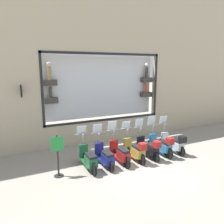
{
  "coord_description": "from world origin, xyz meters",
  "views": [
    {
      "loc": [
        -7.31,
        4.72,
        4.04
      ],
      "look_at": [
        1.9,
        0.33,
        1.94
      ],
      "focal_mm": 35.0,
      "sensor_mm": 36.0,
      "label": 1
    }
  ],
  "objects": [
    {
      "name": "scooter_navy_5",
      "position": [
        0.45,
        1.34,
        0.41
      ],
      "size": [
        1.79,
        0.6,
        1.61
      ],
      "color": "black",
      "rests_on": "ground_plane"
    },
    {
      "name": "scooter_silver_0",
      "position": [
        0.39,
        -2.25,
        0.46
      ],
      "size": [
        1.79,
        0.61,
        1.62
      ],
      "color": "black",
      "rests_on": "ground_plane"
    },
    {
      "name": "ground_plane",
      "position": [
        0.0,
        0.0,
        0.0
      ],
      "size": [
        120.0,
        120.0,
        0.0
      ],
      "primitive_type": "plane",
      "color": "gray"
    },
    {
      "name": "scooter_black_2",
      "position": [
        0.38,
        -0.81,
        0.46
      ],
      "size": [
        1.79,
        0.6,
        1.64
      ],
      "color": "black",
      "rests_on": "ground_plane"
    },
    {
      "name": "scooter_green_6",
      "position": [
        0.45,
        2.06,
        0.44
      ],
      "size": [
        1.81,
        0.61,
        1.61
      ],
      "color": "black",
      "rests_on": "ground_plane"
    },
    {
      "name": "building_facade",
      "position": [
        3.6,
        0.0,
        4.28
      ],
      "size": [
        1.21,
        36.0,
        8.39
      ],
      "color": "tan",
      "rests_on": "ground_plane"
    },
    {
      "name": "scooter_red_4",
      "position": [
        0.45,
        0.62,
        0.43
      ],
      "size": [
        1.8,
        0.6,
        1.67
      ],
      "color": "black",
      "rests_on": "ground_plane"
    },
    {
      "name": "shop_sign_post",
      "position": [
        0.41,
        3.27,
        0.87
      ],
      "size": [
        0.36,
        0.45,
        1.61
      ],
      "color": "#232326",
      "rests_on": "ground_plane"
    },
    {
      "name": "scooter_olive_3",
      "position": [
        0.39,
        -0.1,
        0.47
      ],
      "size": [
        1.8,
        0.61,
        1.59
      ],
      "color": "black",
      "rests_on": "ground_plane"
    },
    {
      "name": "scooter_teal_1",
      "position": [
        0.39,
        -1.53,
        0.48
      ],
      "size": [
        1.8,
        0.6,
        1.71
      ],
      "color": "black",
      "rests_on": "ground_plane"
    }
  ]
}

